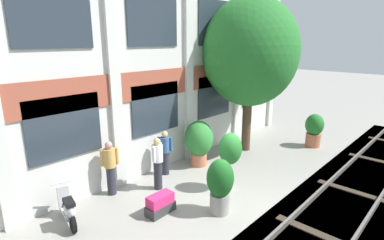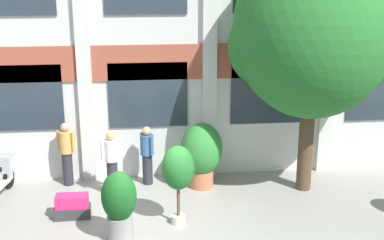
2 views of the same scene
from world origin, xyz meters
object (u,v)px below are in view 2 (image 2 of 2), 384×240
(potted_plant_stone_basin, at_px, (119,203))
(potted_plant_square_trough, at_px, (72,207))
(resident_by_doorway, at_px, (112,161))
(resident_watching_tracks, at_px, (67,152))
(resident_near_plants, at_px, (147,154))
(potted_plant_fluted_column, at_px, (202,152))
(potted_plant_terracotta_small, at_px, (178,170))
(broadleaf_tree, at_px, (313,33))

(potted_plant_stone_basin, relative_size, potted_plant_square_trough, 1.86)
(potted_plant_stone_basin, xyz_separation_m, resident_by_doorway, (-0.25, 2.23, 0.05))
(resident_by_doorway, height_order, resident_watching_tracks, resident_watching_tracks)
(resident_watching_tracks, height_order, resident_near_plants, resident_watching_tracks)
(potted_plant_fluted_column, xyz_separation_m, potted_plant_square_trough, (-3.10, -1.39, -0.69))
(potted_plant_terracotta_small, relative_size, resident_by_doorway, 1.10)
(resident_watching_tracks, bearing_deg, resident_by_doorway, 82.99)
(potted_plant_square_trough, bearing_deg, resident_by_doorway, 51.57)
(potted_plant_fluted_column, height_order, potted_plant_terracotta_small, potted_plant_terracotta_small)
(potted_plant_terracotta_small, xyz_separation_m, resident_near_plants, (-0.63, 2.25, -0.45))
(potted_plant_fluted_column, distance_m, potted_plant_terracotta_small, 2.08)
(potted_plant_square_trough, relative_size, resident_near_plants, 0.53)
(resident_watching_tracks, bearing_deg, broadleaf_tree, 108.03)
(broadleaf_tree, xyz_separation_m, potted_plant_square_trough, (-5.66, -1.01, -3.69))
(potted_plant_fluted_column, height_order, potted_plant_stone_basin, potted_plant_fluted_column)
(potted_plant_stone_basin, bearing_deg, resident_watching_tracks, 115.40)
(potted_plant_fluted_column, xyz_separation_m, resident_near_plants, (-1.37, 0.32, -0.12))
(resident_by_doorway, xyz_separation_m, resident_watching_tracks, (-1.18, 0.77, 0.00))
(broadleaf_tree, distance_m, potted_plant_square_trough, 6.83)
(potted_plant_fluted_column, bearing_deg, potted_plant_terracotta_small, -110.84)
(potted_plant_terracotta_small, bearing_deg, resident_by_doorway, 132.74)
(potted_plant_fluted_column, xyz_separation_m, potted_plant_terracotta_small, (-0.73, -1.92, 0.33))
(potted_plant_fluted_column, xyz_separation_m, resident_watching_tracks, (-3.41, 0.47, -0.05))
(resident_watching_tracks, bearing_deg, potted_plant_stone_basin, 51.48)
(resident_by_doorway, bearing_deg, potted_plant_fluted_column, 74.35)
(potted_plant_stone_basin, relative_size, resident_near_plants, 0.98)
(potted_plant_fluted_column, distance_m, resident_by_doorway, 2.25)
(potted_plant_fluted_column, relative_size, potted_plant_square_trough, 2.07)
(potted_plant_stone_basin, distance_m, potted_plant_square_trough, 1.70)
(potted_plant_fluted_column, bearing_deg, potted_plant_square_trough, -155.88)
(broadleaf_tree, distance_m, resident_near_plants, 5.06)
(broadleaf_tree, bearing_deg, potted_plant_square_trough, -169.86)
(resident_watching_tracks, relative_size, resident_near_plants, 1.07)
(broadleaf_tree, relative_size, resident_watching_tracks, 3.70)
(resident_by_doorway, bearing_deg, resident_watching_tracks, -146.33)
(potted_plant_fluted_column, height_order, resident_by_doorway, potted_plant_fluted_column)
(potted_plant_terracotta_small, bearing_deg, resident_watching_tracks, 138.24)
(broadleaf_tree, relative_size, potted_plant_square_trough, 7.53)
(broadleaf_tree, bearing_deg, resident_watching_tracks, 171.96)
(potted_plant_terracotta_small, distance_m, potted_plant_stone_basin, 1.46)
(potted_plant_terracotta_small, distance_m, resident_watching_tracks, 3.61)
(potted_plant_fluted_column, bearing_deg, resident_by_doorway, -172.41)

